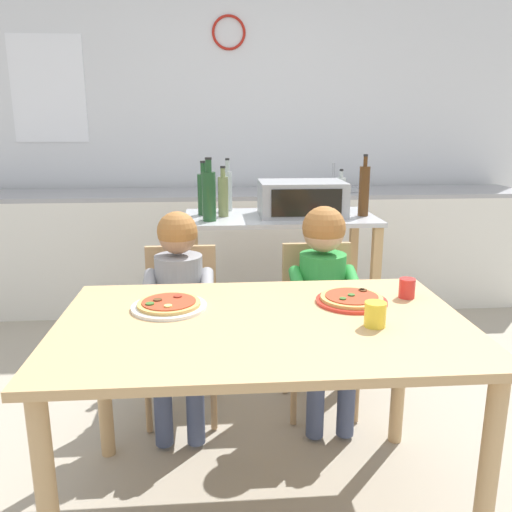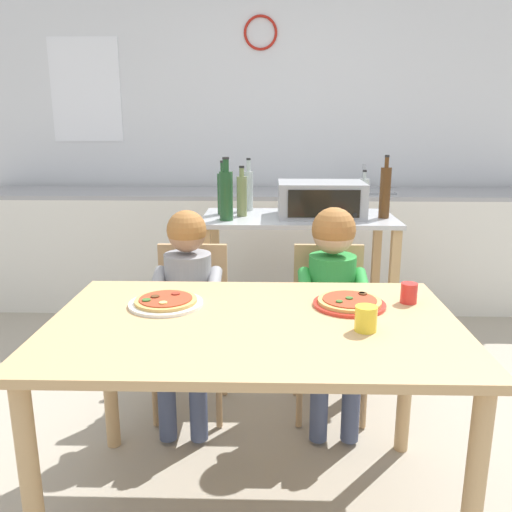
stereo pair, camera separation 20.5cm
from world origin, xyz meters
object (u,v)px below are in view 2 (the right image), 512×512
at_px(child_in_grey_shirt, 187,292).
at_px(bottle_clear_vinegar, 249,190).
at_px(bottle_squat_spirits, 224,192).
at_px(bottle_dark_olive_oil, 364,194).
at_px(pizza_plate_white, 166,302).
at_px(dining_chair_right, 329,317).
at_px(toaster_oven, 321,199).
at_px(child_in_green_shirt, 333,287).
at_px(drinking_cup_yellow, 366,319).
at_px(dining_chair_left, 191,316).
at_px(bottle_tall_green_wine, 385,192).
at_px(bottle_slim_sauce, 226,194).
at_px(drinking_cup_red, 409,293).
at_px(bottle_brown_beer, 242,195).
at_px(dining_table, 254,347).
at_px(kitchen_island_cart, 298,264).
at_px(pizza_plate_red_rimmed, 349,303).

bearing_deg(child_in_grey_shirt, bottle_clear_vinegar, 74.69).
distance_m(bottle_squat_spirits, child_in_grey_shirt, 0.88).
xyz_separation_m(bottle_dark_olive_oil, pizza_plate_white, (-0.96, -1.43, -0.21)).
distance_m(dining_chair_right, child_in_grey_shirt, 0.71).
xyz_separation_m(toaster_oven, bottle_dark_olive_oil, (0.29, 0.24, 0.00)).
distance_m(bottle_dark_olive_oil, child_in_green_shirt, 1.03).
bearing_deg(child_in_grey_shirt, drinking_cup_yellow, -45.22).
relative_size(dining_chair_left, child_in_green_shirt, 0.80).
bearing_deg(bottle_tall_green_wine, dining_chair_left, -151.72).
bearing_deg(bottle_slim_sauce, drinking_cup_red, -52.96).
relative_size(bottle_brown_beer, pizza_plate_white, 1.06).
distance_m(dining_chair_left, drinking_cup_yellow, 1.12).
distance_m(bottle_squat_spirits, bottle_tall_green_wine, 0.93).
bearing_deg(dining_table, kitchen_island_cart, 80.63).
bearing_deg(child_in_green_shirt, bottle_tall_green_wine, 61.80).
bearing_deg(drinking_cup_red, dining_chair_left, 148.83).
relative_size(bottle_slim_sauce, bottle_dark_olive_oil, 1.40).
xyz_separation_m(dining_chair_left, pizza_plate_white, (-0.00, -0.60, 0.28)).
xyz_separation_m(toaster_oven, drinking_cup_red, (0.23, -1.14, -0.19)).
distance_m(bottle_slim_sauce, child_in_green_shirt, 0.86).
relative_size(bottle_dark_olive_oil, bottle_tall_green_wine, 0.70).
bearing_deg(bottle_tall_green_wine, bottle_brown_beer, 176.97).
bearing_deg(dining_chair_left, bottle_clear_vinegar, 72.45).
xyz_separation_m(kitchen_island_cart, bottle_dark_olive_oil, (0.41, 0.23, 0.39)).
xyz_separation_m(kitchen_island_cart, dining_chair_right, (0.13, -0.59, -0.11)).
height_order(kitchen_island_cart, bottle_slim_sauce, bottle_slim_sauce).
xyz_separation_m(dining_chair_left, child_in_green_shirt, (0.68, -0.11, 0.19)).
relative_size(bottle_clear_vinegar, pizza_plate_white, 1.17).
xyz_separation_m(bottle_dark_olive_oil, drinking_cup_yellow, (-0.27, -1.65, -0.18)).
bearing_deg(child_in_green_shirt, drinking_cup_red, -62.61).
relative_size(bottle_brown_beer, child_in_grey_shirt, 0.29).
bearing_deg(dining_chair_left, bottle_dark_olive_oil, 40.83).
relative_size(kitchen_island_cart, child_in_grey_shirt, 1.11).
bearing_deg(pizza_plate_red_rimmed, bottle_clear_vinegar, 106.99).
distance_m(bottle_dark_olive_oil, child_in_grey_shirt, 1.40).
bearing_deg(bottle_tall_green_wine, dining_chair_right, -123.15).
height_order(bottle_dark_olive_oil, dining_table, bottle_dark_olive_oil).
height_order(kitchen_island_cart, child_in_grey_shirt, child_in_grey_shirt).
xyz_separation_m(bottle_dark_olive_oil, dining_table, (-0.63, -1.57, -0.32)).
relative_size(toaster_oven, drinking_cup_yellow, 5.89).
relative_size(bottle_squat_spirits, pizza_plate_white, 1.15).
height_order(bottle_dark_olive_oil, dining_chair_left, bottle_dark_olive_oil).
bearing_deg(toaster_oven, bottle_squat_spirits, 172.55).
xyz_separation_m(kitchen_island_cart, child_in_grey_shirt, (-0.55, -0.73, 0.06)).
bearing_deg(pizza_plate_red_rimmed, bottle_brown_beer, 110.99).
xyz_separation_m(bottle_tall_green_wine, pizza_plate_white, (-1.03, -1.15, -0.26)).
relative_size(bottle_tall_green_wine, pizza_plate_white, 1.30).
xyz_separation_m(bottle_tall_green_wine, drinking_cup_yellow, (-0.34, -1.38, -0.23)).
distance_m(dining_chair_left, child_in_grey_shirt, 0.20).
distance_m(kitchen_island_cart, bottle_clear_vinegar, 0.55).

